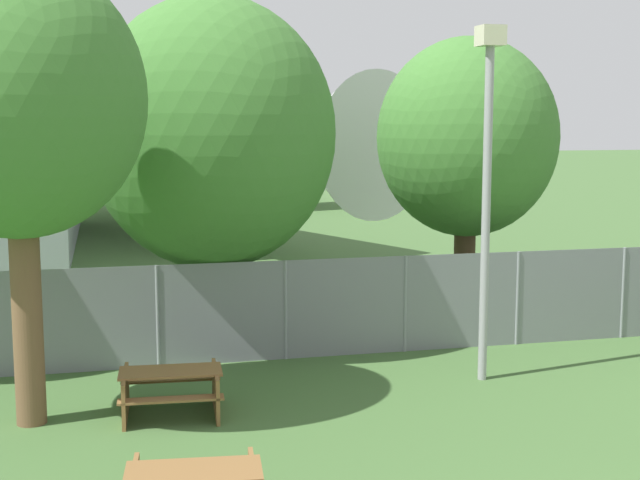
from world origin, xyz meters
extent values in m
cylinder|color=gray|center=(-7.64, 10.48, 1.01)|extent=(0.07, 0.07, 2.03)
cylinder|color=gray|center=(-5.09, 10.48, 1.01)|extent=(0.07, 0.07, 2.03)
cylinder|color=gray|center=(-2.55, 10.48, 1.01)|extent=(0.07, 0.07, 2.03)
cylinder|color=gray|center=(0.00, 10.48, 1.01)|extent=(0.07, 0.07, 2.03)
cylinder|color=gray|center=(2.55, 10.48, 1.01)|extent=(0.07, 0.07, 2.03)
cylinder|color=gray|center=(5.09, 10.48, 1.01)|extent=(0.07, 0.07, 2.03)
cube|color=slate|center=(0.00, 10.48, 1.01)|extent=(56.00, 0.01, 2.03)
cylinder|color=white|center=(-5.91, 35.53, 4.08)|extent=(15.76, 28.88, 4.39)
cone|color=white|center=(0.82, 19.95, 4.08)|extent=(5.77, 5.77, 4.39)
cube|color=white|center=(1.62, 40.40, 3.42)|extent=(13.93, 7.52, 0.30)
cylinder|color=#939399|center=(-0.37, 39.97, 2.28)|extent=(3.38, 4.41, 1.97)
cube|color=white|center=(-11.34, 48.10, 9.56)|extent=(1.79, 3.72, 6.58)
cube|color=white|center=(-11.25, 47.89, 4.52)|extent=(10.25, 7.05, 0.20)
cylinder|color=#2D2D33|center=(-2.10, 26.71, 0.94)|extent=(0.24, 0.24, 1.88)
cylinder|color=#2D2D33|center=(-2.10, 26.71, 0.28)|extent=(0.50, 0.63, 0.56)
cylinder|color=#2D2D33|center=(-4.08, 37.93, 0.94)|extent=(0.24, 0.24, 1.88)
cylinder|color=#2D2D33|center=(-4.08, 37.93, 0.28)|extent=(0.50, 0.63, 0.56)
cylinder|color=#2D2D33|center=(-8.91, 35.85, 0.94)|extent=(0.24, 0.24, 1.88)
cylinder|color=#2D2D33|center=(-8.91, 35.85, 0.28)|extent=(0.50, 0.63, 0.56)
cube|color=brown|center=(-5.06, 7.54, 0.74)|extent=(1.72, 0.87, 0.04)
cube|color=brown|center=(-5.02, 8.09, 0.44)|extent=(1.68, 0.39, 0.04)
cube|color=brown|center=(-5.10, 6.98, 0.44)|extent=(1.68, 0.39, 0.04)
cube|color=brown|center=(-4.33, 7.48, 0.37)|extent=(0.16, 1.40, 0.74)
cube|color=brown|center=(-5.80, 7.59, 0.37)|extent=(0.16, 1.40, 0.74)
cube|color=brown|center=(-5.11, 3.25, 0.74)|extent=(1.67, 0.93, 0.04)
cube|color=brown|center=(-5.05, 3.80, 0.44)|extent=(1.62, 0.45, 0.04)
cylinder|color=brown|center=(-7.27, 7.66, 1.74)|extent=(0.47, 0.47, 3.49)
ellipsoid|color=#427A33|center=(-7.27, 7.66, 5.16)|extent=(3.93, 3.93, 4.33)
cylinder|color=#4C3823|center=(2.26, 12.74, 1.31)|extent=(0.51, 0.51, 2.62)
ellipsoid|color=#427A33|center=(2.26, 12.74, 4.42)|extent=(4.23, 4.23, 4.65)
cylinder|color=#4C3823|center=(-3.83, 11.67, 1.19)|extent=(0.61, 0.61, 2.37)
ellipsoid|color=#427A33|center=(-3.83, 11.67, 4.55)|extent=(5.12, 5.12, 5.63)
cylinder|color=#99999E|center=(0.75, 8.22, 3.06)|extent=(0.16, 0.16, 6.13)
cube|color=beige|center=(0.75, 8.22, 6.31)|extent=(0.44, 0.44, 0.36)
camera|label=1|loc=(-6.01, -6.79, 4.83)|focal=50.00mm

